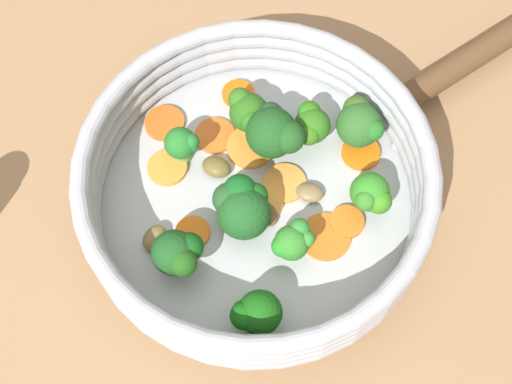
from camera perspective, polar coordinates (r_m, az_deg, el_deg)
ground_plane at (r=0.63m, az=0.00°, el=-1.06°), size 4.00×4.00×0.00m
skillet at (r=0.63m, az=0.00°, el=-0.83°), size 0.28×0.28×0.01m
skillet_rim_wall at (r=0.59m, az=0.00°, el=0.70°), size 0.30×0.30×0.06m
skillet_handle at (r=0.71m, az=17.24°, el=10.51°), size 0.04×0.23×0.03m
skillet_rivet_left at (r=0.65m, az=11.12°, el=3.65°), size 0.01×0.01×0.01m
skillet_rivet_right at (r=0.67m, az=7.87°, el=7.37°), size 0.01×0.01×0.01m
carrot_slice_0 at (r=0.61m, az=5.58°, el=-3.58°), size 0.06×0.06×0.00m
carrot_slice_1 at (r=0.64m, az=-7.10°, el=1.96°), size 0.05×0.05×0.01m
carrot_slice_2 at (r=0.61m, az=7.28°, el=-2.38°), size 0.04×0.04×0.01m
carrot_slice_3 at (r=0.66m, az=-7.32°, el=5.50°), size 0.04×0.04×0.00m
carrot_slice_4 at (r=0.61m, az=-5.28°, el=-2.93°), size 0.03×0.03×0.00m
carrot_slice_5 at (r=0.64m, az=8.38°, el=3.13°), size 0.05×0.05×0.01m
carrot_slice_6 at (r=0.62m, az=0.86°, el=-0.90°), size 0.04×0.04×0.01m
carrot_slice_7 at (r=0.65m, az=-3.21°, el=4.59°), size 0.05×0.05×0.00m
carrot_slice_8 at (r=0.67m, az=-1.43°, el=7.84°), size 0.04×0.04×0.00m
carrot_slice_9 at (r=0.62m, az=2.47°, el=0.46°), size 0.05×0.05×0.00m
carrot_slice_10 at (r=0.64m, az=-0.44°, el=3.62°), size 0.04×0.04×0.00m
broccoli_floret_0 at (r=0.61m, az=1.49°, el=4.81°), size 0.05×0.05×0.06m
broccoli_floret_1 at (r=0.63m, az=4.42°, el=5.44°), size 0.04×0.03×0.04m
broccoli_floret_2 at (r=0.63m, az=-0.65°, el=6.39°), size 0.04×0.04×0.04m
broccoli_floret_3 at (r=0.62m, az=-5.90°, el=3.82°), size 0.03×0.03×0.04m
broccoli_floret_4 at (r=0.58m, az=3.02°, el=-3.94°), size 0.03×0.04×0.04m
broccoli_floret_5 at (r=0.57m, az=-6.26°, el=-4.90°), size 0.04×0.04×0.05m
broccoli_floret_6 at (r=0.60m, az=9.17°, el=-0.23°), size 0.04×0.04×0.04m
broccoli_floret_7 at (r=0.59m, az=-1.11°, el=-1.19°), size 0.05×0.05×0.05m
broccoli_floret_8 at (r=0.63m, az=8.28°, el=5.49°), size 0.05×0.04×0.05m
broccoli_floret_9 at (r=0.56m, az=-0.06°, el=-9.67°), size 0.04×0.04×0.04m
mushroom_piece_0 at (r=0.62m, az=4.33°, el=-0.04°), size 0.03×0.03×0.01m
mushroom_piece_1 at (r=0.61m, az=1.30°, el=-1.60°), size 0.03×0.02×0.01m
mushroom_piece_2 at (r=0.63m, az=-3.19°, el=2.01°), size 0.03×0.03×0.01m
mushroom_piece_3 at (r=0.60m, az=-8.10°, el=-3.68°), size 0.03×0.03×0.01m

